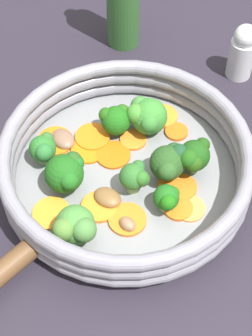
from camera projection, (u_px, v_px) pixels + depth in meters
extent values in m
plane|color=#231E29|center=(126.00, 181.00, 0.71)|extent=(4.00, 4.00, 0.00)
cylinder|color=gray|center=(126.00, 178.00, 0.70)|extent=(0.29, 0.29, 0.01)
torus|color=gray|center=(126.00, 171.00, 0.69)|extent=(0.31, 0.31, 0.02)
torus|color=gray|center=(126.00, 162.00, 0.68)|extent=(0.31, 0.31, 0.02)
torus|color=gray|center=(126.00, 152.00, 0.66)|extent=(0.31, 0.31, 0.02)
sphere|color=gray|center=(22.00, 220.00, 0.66)|extent=(0.01, 0.01, 0.01)
sphere|color=gray|center=(68.00, 263.00, 0.62)|extent=(0.01, 0.01, 0.01)
cylinder|color=#F59341|center=(190.00, 208.00, 0.67)|extent=(0.05, 0.05, 0.00)
cylinder|color=orange|center=(176.00, 132.00, 0.74)|extent=(0.04, 0.04, 0.00)
cylinder|color=orange|center=(51.00, 213.00, 0.67)|extent=(0.06, 0.06, 0.00)
cylinder|color=orange|center=(171.00, 184.00, 0.69)|extent=(0.05, 0.05, 0.00)
cylinder|color=orange|center=(127.00, 219.00, 0.66)|extent=(0.06, 0.06, 0.00)
cylinder|color=orange|center=(89.00, 149.00, 0.72)|extent=(0.06, 0.06, 0.00)
cylinder|color=orange|center=(55.00, 141.00, 0.73)|extent=(0.06, 0.06, 0.01)
cylinder|color=orange|center=(99.00, 207.00, 0.67)|extent=(0.05, 0.05, 0.00)
cylinder|color=orange|center=(133.00, 140.00, 0.73)|extent=(0.04, 0.04, 0.00)
cylinder|color=orange|center=(178.00, 208.00, 0.67)|extent=(0.05, 0.05, 0.01)
cylinder|color=orange|center=(162.00, 116.00, 0.75)|extent=(0.05, 0.05, 0.01)
cylinder|color=orange|center=(93.00, 137.00, 0.73)|extent=(0.06, 0.06, 0.01)
cylinder|color=orange|center=(181.00, 187.00, 0.69)|extent=(0.06, 0.06, 0.01)
cylinder|color=#DC5F0F|center=(113.00, 155.00, 0.72)|extent=(0.06, 0.06, 0.00)
cylinder|color=#7AA04E|center=(116.00, 129.00, 0.74)|extent=(0.01, 0.01, 0.01)
sphere|color=#1A5A14|center=(116.00, 121.00, 0.72)|extent=(0.04, 0.04, 0.04)
sphere|color=#1F5211|center=(106.00, 115.00, 0.72)|extent=(0.02, 0.02, 0.02)
sphere|color=#235413|center=(122.00, 111.00, 0.72)|extent=(0.02, 0.02, 0.02)
cylinder|color=#7BA45F|center=(44.00, 157.00, 0.71)|extent=(0.02, 0.02, 0.02)
sphere|color=#266825|center=(43.00, 149.00, 0.69)|extent=(0.03, 0.03, 0.03)
sphere|color=#2F5F27|center=(47.00, 139.00, 0.70)|extent=(0.02, 0.02, 0.02)
sphere|color=#27692C|center=(44.00, 152.00, 0.68)|extent=(0.02, 0.02, 0.02)
cylinder|color=olive|center=(76.00, 233.00, 0.64)|extent=(0.01, 0.01, 0.01)
sphere|color=#417E35|center=(75.00, 225.00, 0.63)|extent=(0.05, 0.05, 0.05)
sphere|color=#4A752F|center=(64.00, 229.00, 0.61)|extent=(0.03, 0.03, 0.03)
sphere|color=#427636|center=(84.00, 230.00, 0.61)|extent=(0.03, 0.03, 0.03)
cylinder|color=#83AE6C|center=(166.00, 173.00, 0.69)|extent=(0.01, 0.01, 0.02)
sphere|color=#23491C|center=(167.00, 163.00, 0.68)|extent=(0.04, 0.04, 0.04)
sphere|color=#194023|center=(179.00, 154.00, 0.67)|extent=(0.02, 0.02, 0.02)
sphere|color=#1F491D|center=(174.00, 151.00, 0.68)|extent=(0.02, 0.02, 0.02)
sphere|color=#264D1F|center=(167.00, 170.00, 0.66)|extent=(0.02, 0.02, 0.02)
cylinder|color=#749A5B|center=(149.00, 126.00, 0.74)|extent=(0.01, 0.01, 0.01)
sphere|color=#34792C|center=(149.00, 116.00, 0.72)|extent=(0.05, 0.05, 0.05)
sphere|color=#31702B|center=(149.00, 123.00, 0.71)|extent=(0.02, 0.02, 0.02)
sphere|color=#3D822B|center=(136.00, 114.00, 0.72)|extent=(0.03, 0.03, 0.03)
sphere|color=#3A7534|center=(141.00, 106.00, 0.73)|extent=(0.03, 0.03, 0.03)
cylinder|color=#669042|center=(193.00, 166.00, 0.70)|extent=(0.01, 0.01, 0.02)
sphere|color=#194713|center=(194.00, 156.00, 0.68)|extent=(0.04, 0.04, 0.04)
sphere|color=#1C4E12|center=(189.00, 159.00, 0.67)|extent=(0.02, 0.02, 0.02)
sphere|color=#204810|center=(194.00, 163.00, 0.67)|extent=(0.02, 0.02, 0.02)
sphere|color=#1A4411|center=(202.00, 145.00, 0.68)|extent=(0.02, 0.02, 0.02)
cylinder|color=#8CAC6F|center=(166.00, 205.00, 0.67)|extent=(0.01, 0.01, 0.01)
sphere|color=#1B5E19|center=(166.00, 197.00, 0.65)|extent=(0.03, 0.03, 0.03)
sphere|color=#1E5D10|center=(174.00, 192.00, 0.65)|extent=(0.02, 0.02, 0.02)
sphere|color=#1B6310|center=(168.00, 202.00, 0.64)|extent=(0.02, 0.02, 0.02)
cylinder|color=#628A4E|center=(66.00, 184.00, 0.68)|extent=(0.01, 0.01, 0.02)
sphere|color=#1A5516|center=(64.00, 174.00, 0.66)|extent=(0.05, 0.05, 0.05)
sphere|color=#1B5C19|center=(69.00, 180.00, 0.65)|extent=(0.02, 0.02, 0.02)
sphere|color=#1A5F1D|center=(75.00, 163.00, 0.67)|extent=(0.02, 0.02, 0.02)
sphere|color=#214D1A|center=(73.00, 161.00, 0.67)|extent=(0.02, 0.02, 0.02)
cylinder|color=#8EAC65|center=(133.00, 185.00, 0.68)|extent=(0.02, 0.02, 0.02)
sphere|color=#2B6427|center=(133.00, 177.00, 0.67)|extent=(0.03, 0.03, 0.03)
sphere|color=#2A6321|center=(141.00, 178.00, 0.66)|extent=(0.02, 0.02, 0.02)
sphere|color=#285C27|center=(138.00, 167.00, 0.67)|extent=(0.02, 0.02, 0.02)
sphere|color=#2F5B23|center=(142.00, 179.00, 0.66)|extent=(0.02, 0.02, 0.02)
ellipsoid|color=brown|center=(63.00, 139.00, 0.73)|extent=(0.04, 0.04, 0.01)
ellipsoid|color=#896649|center=(128.00, 224.00, 0.65)|extent=(0.02, 0.02, 0.01)
ellipsoid|color=brown|center=(108.00, 197.00, 0.67)|extent=(0.04, 0.03, 0.01)
cylinder|color=silver|center=(241.00, 58.00, 0.80)|extent=(0.04, 0.04, 0.06)
sphere|color=silver|center=(246.00, 36.00, 0.77)|extent=(0.03, 0.03, 0.03)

